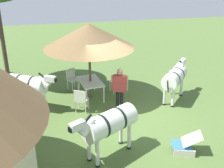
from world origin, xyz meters
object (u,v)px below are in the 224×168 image
at_px(shade_umbrella, 89,36).
at_px(patio_chair_near_lawn, 72,78).
at_px(guest_beside_umbrella, 120,87).
at_px(patio_chair_near_hut, 81,99).
at_px(striped_lounge_chair, 185,144).
at_px(patio_dining_table, 90,83).
at_px(zebra_toward_hut, 28,85).
at_px(zebra_by_umbrella, 175,77).
at_px(patio_chair_east_end, 117,80).
at_px(zebra_nearest_camera, 108,124).

bearing_deg(shade_umbrella, patio_chair_near_lawn, 31.13).
bearing_deg(shade_umbrella, guest_beside_umbrella, -149.36).
height_order(patio_chair_near_hut, striped_lounge_chair, patio_chair_near_hut).
xyz_separation_m(shade_umbrella, patio_dining_table, (-0.00, -0.00, -1.93)).
xyz_separation_m(patio_chair_near_hut, zebra_toward_hut, (0.66, 1.84, 0.47)).
relative_size(patio_chair_near_hut, guest_beside_umbrella, 0.53).
relative_size(striped_lounge_chair, zebra_toward_hut, 0.50).
relative_size(guest_beside_umbrella, zebra_by_umbrella, 0.97).
height_order(patio_dining_table, zebra_toward_hut, zebra_toward_hut).
distance_m(patio_chair_east_end, patio_chair_near_lawn, 2.00).
distance_m(patio_chair_near_hut, zebra_by_umbrella, 3.78).
xyz_separation_m(shade_umbrella, zebra_toward_hut, (-0.47, 2.36, -1.59)).
height_order(patio_chair_near_hut, zebra_toward_hut, zebra_toward_hut).
height_order(patio_dining_table, patio_chair_near_hut, patio_chair_near_hut).
distance_m(zebra_nearest_camera, zebra_by_umbrella, 4.43).
distance_m(patio_dining_table, patio_chair_near_hut, 1.25).
height_order(patio_chair_near_hut, patio_chair_near_lawn, same).
height_order(guest_beside_umbrella, zebra_toward_hut, guest_beside_umbrella).
distance_m(patio_chair_near_lawn, zebra_toward_hut, 2.35).
height_order(shade_umbrella, patio_chair_near_lawn, shade_umbrella).
bearing_deg(zebra_by_umbrella, patio_chair_east_end, -170.09).
distance_m(patio_chair_near_lawn, zebra_by_umbrella, 4.37).
bearing_deg(patio_dining_table, shade_umbrella, 26.57).
distance_m(patio_chair_east_end, zebra_nearest_camera, 4.41).
height_order(patio_dining_table, striped_lounge_chair, patio_dining_table).
distance_m(shade_umbrella, patio_dining_table, 1.93).
bearing_deg(patio_chair_near_lawn, zebra_by_umbrella, 121.61).
bearing_deg(zebra_by_umbrella, guest_beside_umbrella, -126.37).
bearing_deg(guest_beside_umbrella, zebra_by_umbrella, -145.53).
xyz_separation_m(patio_chair_near_lawn, zebra_toward_hut, (-1.53, 1.72, 0.47)).
xyz_separation_m(guest_beside_umbrella, zebra_toward_hut, (0.97, 3.21, -0.03)).
bearing_deg(guest_beside_umbrella, patio_chair_near_hut, 9.78).
bearing_deg(patio_dining_table, guest_beside_umbrella, -149.36).
relative_size(patio_chair_near_hut, zebra_toward_hut, 0.48).
height_order(patio_chair_east_end, patio_chair_near_lawn, same).
bearing_deg(patio_chair_near_hut, patio_chair_near_lawn, 117.98).
bearing_deg(zebra_nearest_camera, patio_chair_near_lawn, -23.28).
bearing_deg(striped_lounge_chair, zebra_toward_hut, 67.89).
distance_m(patio_chair_near_hut, patio_chair_east_end, 2.25).
distance_m(striped_lounge_chair, zebra_toward_hut, 5.88).
height_order(patio_chair_near_lawn, striped_lounge_chair, patio_chair_near_lawn).
distance_m(patio_chair_near_hut, striped_lounge_chair, 4.07).
relative_size(patio_dining_table, zebra_by_umbrella, 0.87).
relative_size(patio_chair_near_lawn, zebra_by_umbrella, 0.52).
relative_size(patio_dining_table, striped_lounge_chair, 1.62).
bearing_deg(striped_lounge_chair, zebra_nearest_camera, 98.98).
bearing_deg(shade_umbrella, patio_chair_east_end, -75.34).
xyz_separation_m(shade_umbrella, patio_chair_near_lawn, (1.07, 0.64, -2.06)).
distance_m(striped_lounge_chair, zebra_by_umbrella, 3.53).
distance_m(patio_dining_table, striped_lounge_chair, 4.73).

